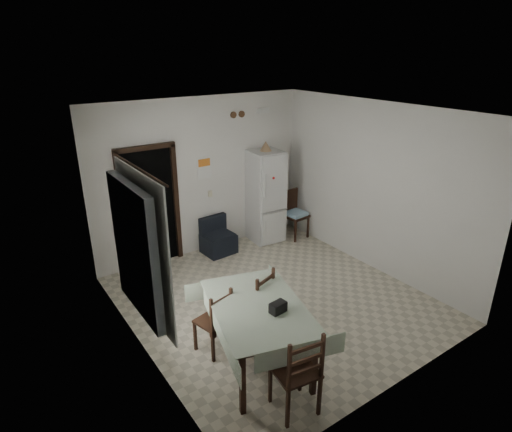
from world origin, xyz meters
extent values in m
plane|color=beige|center=(0.00, 0.00, 0.00)|extent=(4.50, 4.50, 0.00)
cube|color=black|center=(-1.05, 2.46, 1.05)|extent=(0.90, 0.45, 2.10)
cube|color=black|center=(-1.54, 2.22, 1.05)|extent=(0.08, 0.10, 2.18)
cube|color=black|center=(-0.56, 2.22, 1.05)|extent=(0.08, 0.10, 2.18)
cube|color=black|center=(-1.05, 2.22, 2.14)|extent=(1.06, 0.10, 0.08)
cube|color=silver|center=(-2.15, -0.20, 1.55)|extent=(0.10, 1.20, 1.60)
cube|color=silver|center=(-2.04, -0.20, 1.55)|extent=(0.02, 1.45, 1.85)
cylinder|color=black|center=(-2.03, -0.20, 2.50)|extent=(0.02, 1.60, 0.02)
cube|color=white|center=(0.05, 2.24, 1.62)|extent=(0.28, 0.02, 0.40)
cube|color=orange|center=(0.05, 2.23, 1.72)|extent=(0.24, 0.01, 0.14)
cube|color=beige|center=(0.15, 2.24, 1.10)|extent=(0.08, 0.02, 0.12)
cylinder|color=#513520|center=(0.70, 2.23, 2.52)|extent=(0.12, 0.03, 0.12)
cylinder|color=#513520|center=(0.88, 2.23, 2.52)|extent=(0.12, 0.03, 0.12)
cube|color=white|center=(1.35, 2.21, 2.55)|extent=(0.25, 0.07, 0.09)
cone|color=tan|center=(1.22, 1.94, 1.93)|extent=(0.24, 0.24, 0.19)
cube|color=black|center=(-0.91, -1.25, 0.90)|extent=(0.21, 0.14, 0.13)
camera|label=1|loc=(-3.50, -4.54, 3.71)|focal=30.00mm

